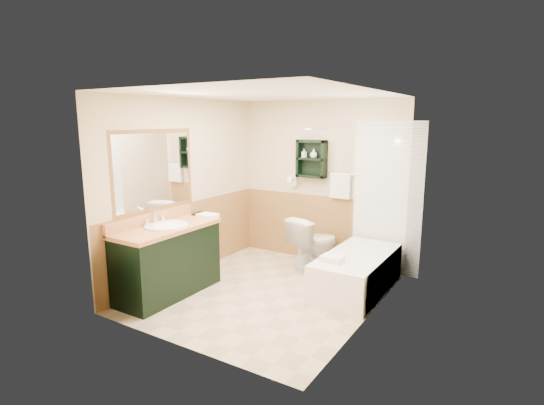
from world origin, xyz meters
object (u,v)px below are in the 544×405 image
at_px(hair_dryer, 294,181).
at_px(toilet, 314,244).
at_px(vanity, 168,260).
at_px(bathtub, 357,272).
at_px(soap_bottle_a, 304,155).
at_px(soap_bottle_b, 314,154).
at_px(vanity_book, 195,206).
at_px(wall_shelf, 311,159).

distance_m(hair_dryer, toilet, 1.04).
xyz_separation_m(vanity, bathtub, (1.92, 1.33, -0.19)).
bearing_deg(vanity, soap_bottle_a, 69.37).
height_order(vanity, soap_bottle_b, soap_bottle_b).
distance_m(vanity, vanity_book, 0.89).
relative_size(vanity_book, soap_bottle_b, 1.69).
bearing_deg(soap_bottle_a, bathtub, -32.70).
bearing_deg(soap_bottle_a, vanity, -110.63).
bearing_deg(soap_bottle_a, toilet, -43.42).
xyz_separation_m(hair_dryer, vanity, (-0.59, -2.09, -0.77)).
distance_m(wall_shelf, vanity, 2.51).
xyz_separation_m(bathtub, vanity_book, (-2.08, -0.63, 0.73)).
height_order(hair_dryer, bathtub, hair_dryer).
relative_size(vanity, bathtub, 0.90).
distance_m(bathtub, toilet, 0.90).
relative_size(hair_dryer, soap_bottle_b, 1.86).
xyz_separation_m(bathtub, soap_bottle_b, (-0.99, 0.73, 1.38)).
bearing_deg(toilet, hair_dryer, -15.49).
distance_m(bathtub, soap_bottle_b, 1.85).
xyz_separation_m(wall_shelf, toilet, (0.24, -0.34, -1.17)).
relative_size(toilet, soap_bottle_a, 6.17).
distance_m(wall_shelf, hair_dryer, 0.46).
xyz_separation_m(toilet, vanity_book, (-1.30, -1.03, 0.59)).
xyz_separation_m(toilet, soap_bottle_b, (-0.20, 0.34, 1.23)).
relative_size(wall_shelf, soap_bottle_a, 4.36).
relative_size(wall_shelf, bathtub, 0.37).
bearing_deg(bathtub, wall_shelf, 144.19).
distance_m(toilet, vanity_book, 1.76).
bearing_deg(bathtub, soap_bottle_b, 143.33).
bearing_deg(soap_bottle_b, vanity, -114.37).
distance_m(wall_shelf, bathtub, 1.82).
bearing_deg(toilet, soap_bottle_b, -40.73).
height_order(soap_bottle_a, soap_bottle_b, soap_bottle_b).
relative_size(hair_dryer, vanity, 0.18).
distance_m(vanity_book, soap_bottle_a, 1.77).
relative_size(hair_dryer, bathtub, 0.16).
height_order(wall_shelf, hair_dryer, wall_shelf).
bearing_deg(soap_bottle_a, hair_dryer, 170.58).
height_order(vanity_book, soap_bottle_b, soap_bottle_b).
relative_size(bathtub, vanity_book, 6.88).
relative_size(hair_dryer, soap_bottle_a, 1.90).
bearing_deg(hair_dryer, vanity_book, -118.55).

